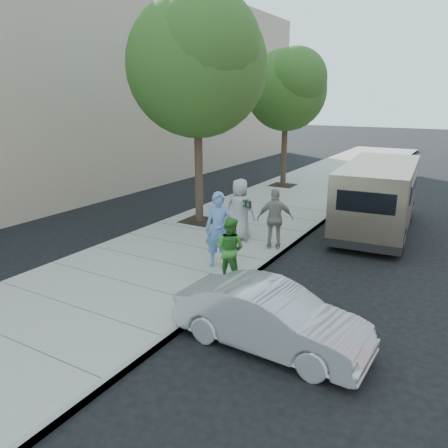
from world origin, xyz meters
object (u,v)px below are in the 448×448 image
Objects in this scene: parking_meter at (247,213)px; person_officer at (219,230)px; person_striped_polo at (275,219)px; sedan at (271,318)px; tree_far at (287,87)px; person_gray_shirt at (240,209)px; van at (378,196)px; tree_near at (198,61)px; person_green_shirt at (230,249)px.

person_officer is at bearing -64.68° from parking_meter.
sedan is at bearing 86.76° from person_striped_polo.
person_officer is at bearing -75.76° from tree_far.
sedan is 2.02× the size of person_striped_polo.
van is at bearing -145.97° from person_gray_shirt.
tree_far is at bearing 24.25° from sedan.
sedan is at bearing -64.41° from person_officer.
van is 8.47m from sedan.
tree_far is at bearing -95.23° from person_striped_polo.
tree_far is (-0.00, 7.60, -0.66)m from tree_near.
person_green_shirt is at bearing 63.61° from person_striped_polo.
parking_meter is (2.55, -1.35, -4.44)m from tree_near.
parking_meter reaches higher than sedan.
tree_near is 1.16× the size of tree_far.
person_officer is at bearing 45.53° from person_striped_polo.
tree_near is 4.81× the size of person_green_shirt.
tree_near is 1.17× the size of van.
person_officer is at bearing -43.46° from person_green_shirt.
tree_near is 7.44m from van.
parking_meter is 0.37× the size of sedan.
person_officer is 1.12× the size of person_striped_polo.
tree_far is at bearing -74.56° from person_green_shirt.
person_green_shirt is 0.82× the size of person_gray_shirt.
tree_far is 4.90× the size of parking_meter.
tree_far reaches higher than person_officer.
person_gray_shirt reaches higher than person_green_shirt.
parking_meter is 0.21× the size of van.
tree_far is at bearing 90.00° from tree_near.
sedan is (5.45, -6.00, -4.96)m from tree_near.
person_gray_shirt is 1.31m from person_striped_polo.
tree_near reaches higher than person_green_shirt.
parking_meter is 0.46m from person_gray_shirt.
tree_near is at bearing -160.69° from van.
tree_near is 4.24× the size of person_striped_polo.
tree_far is at bearing 84.39° from person_officer.
tree_near is at bearing 44.66° from sedan.
sedan is 2.29× the size of person_green_shirt.
tree_near is at bearing -90.00° from tree_far.
person_gray_shirt is at bearing -138.20° from van.
parking_meter is (2.55, -8.95, -3.77)m from tree_far.
tree_near is 9.50m from sedan.
parking_meter is 2.79m from person_green_shirt.
tree_far is 1.81× the size of sedan.
van is (3.00, 3.79, 0.12)m from parking_meter.
person_officer is 2.16m from person_striped_polo.
tree_far is 15.27m from sedan.
person_green_shirt reaches higher than parking_meter.
parking_meter is 0.70× the size of person_gray_shirt.
person_green_shirt is (0.67, -0.61, -0.21)m from person_officer.
parking_meter is 2.04m from person_officer.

